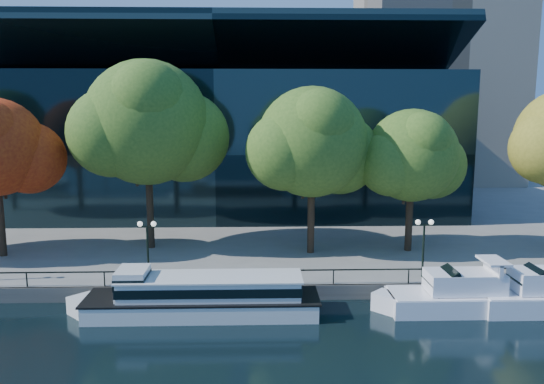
{
  "coord_description": "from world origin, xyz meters",
  "views": [
    {
      "loc": [
        -0.02,
        -30.2,
        12.63
      ],
      "look_at": [
        1.08,
        8.0,
        6.4
      ],
      "focal_mm": 35.0,
      "sensor_mm": 36.0,
      "label": 1
    }
  ],
  "objects_px": {
    "tour_boat": "(197,295)",
    "tree_4": "(414,158)",
    "lamp_2": "(424,235)",
    "cruiser_near": "(464,295)",
    "lamp_1": "(147,237)",
    "tree_2": "(149,125)",
    "tree_3": "(314,145)"
  },
  "relations": [
    {
      "from": "tour_boat",
      "to": "tree_4",
      "type": "height_order",
      "value": "tree_4"
    },
    {
      "from": "tree_4",
      "to": "lamp_2",
      "type": "xyz_separation_m",
      "value": [
        -1.08,
        -6.71,
        -4.6
      ]
    },
    {
      "from": "cruiser_near",
      "to": "tree_4",
      "type": "bearing_deg",
      "value": 92.32
    },
    {
      "from": "tree_4",
      "to": "lamp_1",
      "type": "xyz_separation_m",
      "value": [
        -19.77,
        -6.71,
        -4.6
      ]
    },
    {
      "from": "tree_2",
      "to": "lamp_1",
      "type": "height_order",
      "value": "tree_2"
    },
    {
      "from": "tour_boat",
      "to": "tree_2",
      "type": "xyz_separation_m",
      "value": [
        -4.88,
        11.98,
        9.84
      ]
    },
    {
      "from": "tree_2",
      "to": "tree_3",
      "type": "height_order",
      "value": "tree_2"
    },
    {
      "from": "tree_2",
      "to": "tree_4",
      "type": "height_order",
      "value": "tree_2"
    },
    {
      "from": "tree_3",
      "to": "tree_4",
      "type": "bearing_deg",
      "value": 3.08
    },
    {
      "from": "tree_3",
      "to": "lamp_1",
      "type": "bearing_deg",
      "value": -152.0
    },
    {
      "from": "cruiser_near",
      "to": "lamp_1",
      "type": "relative_size",
      "value": 2.82
    },
    {
      "from": "tree_3",
      "to": "tree_2",
      "type": "bearing_deg",
      "value": 171.64
    },
    {
      "from": "cruiser_near",
      "to": "tree_4",
      "type": "height_order",
      "value": "tree_4"
    },
    {
      "from": "cruiser_near",
      "to": "tree_2",
      "type": "bearing_deg",
      "value": 150.96
    },
    {
      "from": "tour_boat",
      "to": "tree_3",
      "type": "bearing_deg",
      "value": 50.94
    },
    {
      "from": "tree_4",
      "to": "tree_2",
      "type": "bearing_deg",
      "value": 175.95
    },
    {
      "from": "tree_2",
      "to": "tree_3",
      "type": "distance_m",
      "value": 13.26
    },
    {
      "from": "lamp_1",
      "to": "lamp_2",
      "type": "bearing_deg",
      "value": 0.0
    },
    {
      "from": "lamp_2",
      "to": "tree_2",
      "type": "bearing_deg",
      "value": 157.63
    },
    {
      "from": "tree_4",
      "to": "lamp_2",
      "type": "relative_size",
      "value": 2.83
    },
    {
      "from": "lamp_2",
      "to": "lamp_1",
      "type": "bearing_deg",
      "value": 180.0
    },
    {
      "from": "tour_boat",
      "to": "cruiser_near",
      "type": "bearing_deg",
      "value": 0.3
    },
    {
      "from": "tour_boat",
      "to": "tree_2",
      "type": "bearing_deg",
      "value": 112.14
    },
    {
      "from": "tree_2",
      "to": "lamp_2",
      "type": "xyz_separation_m",
      "value": [
        19.92,
        -8.2,
        -7.11
      ]
    },
    {
      "from": "tree_2",
      "to": "tree_4",
      "type": "relative_size",
      "value": 1.34
    },
    {
      "from": "tour_boat",
      "to": "cruiser_near",
      "type": "relative_size",
      "value": 1.36
    },
    {
      "from": "cruiser_near",
      "to": "tree_3",
      "type": "xyz_separation_m",
      "value": [
        -8.38,
        9.98,
        8.64
      ]
    },
    {
      "from": "tour_boat",
      "to": "lamp_2",
      "type": "xyz_separation_m",
      "value": [
        15.04,
        3.78,
        2.73
      ]
    },
    {
      "from": "tour_boat",
      "to": "lamp_2",
      "type": "bearing_deg",
      "value": 14.11
    },
    {
      "from": "tree_2",
      "to": "lamp_1",
      "type": "xyz_separation_m",
      "value": [
        1.23,
        -8.2,
        -7.11
      ]
    },
    {
      "from": "tree_4",
      "to": "tree_3",
      "type": "bearing_deg",
      "value": -176.92
    },
    {
      "from": "tree_4",
      "to": "tour_boat",
      "type": "bearing_deg",
      "value": -146.95
    }
  ]
}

